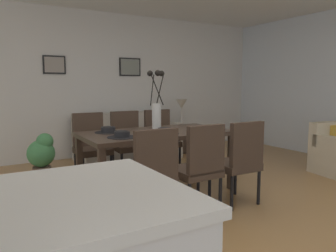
% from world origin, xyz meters
% --- Properties ---
extents(ground_plane, '(9.00, 9.00, 0.00)m').
position_xyz_m(ground_plane, '(0.00, 0.00, 0.00)').
color(ground_plane, '#A87A47').
extents(back_wall_panel, '(9.00, 0.10, 2.60)m').
position_xyz_m(back_wall_panel, '(0.00, 3.25, 1.30)').
color(back_wall_panel, silver).
rests_on(back_wall_panel, ground).
extents(dining_table, '(1.80, 0.94, 0.74)m').
position_xyz_m(dining_table, '(0.05, 0.86, 0.66)').
color(dining_table, '#3D2D23').
rests_on(dining_table, ground).
extents(dining_chair_near_left, '(0.45, 0.45, 0.92)m').
position_xyz_m(dining_chair_near_left, '(-0.49, -0.02, 0.51)').
color(dining_chair_near_left, '#3D2D23').
rests_on(dining_chair_near_left, ground).
extents(dining_chair_near_right, '(0.44, 0.44, 0.92)m').
position_xyz_m(dining_chair_near_right, '(-0.50, 1.72, 0.51)').
color(dining_chair_near_right, '#3D2D23').
rests_on(dining_chair_near_right, ground).
extents(dining_chair_far_left, '(0.44, 0.44, 0.92)m').
position_xyz_m(dining_chair_far_left, '(0.07, -0.01, 0.51)').
color(dining_chair_far_left, '#3D2D23').
rests_on(dining_chair_far_left, ground).
extents(dining_chair_far_right, '(0.46, 0.46, 0.92)m').
position_xyz_m(dining_chair_far_right, '(0.04, 1.72, 0.51)').
color(dining_chair_far_right, '#3D2D23').
rests_on(dining_chair_far_right, ground).
extents(dining_chair_mid_left, '(0.45, 0.45, 0.92)m').
position_xyz_m(dining_chair_mid_left, '(0.59, -0.01, 0.51)').
color(dining_chair_mid_left, '#3D2D23').
rests_on(dining_chair_mid_left, ground).
extents(dining_chair_mid_right, '(0.46, 0.46, 0.92)m').
position_xyz_m(dining_chair_mid_right, '(0.59, 1.73, 0.51)').
color(dining_chair_mid_right, '#3D2D23').
rests_on(dining_chair_mid_right, ground).
extents(centerpiece_vase, '(0.21, 0.23, 0.73)m').
position_xyz_m(centerpiece_vase, '(0.05, 0.86, 1.02)').
color(centerpiece_vase, silver).
rests_on(centerpiece_vase, dining_table).
extents(placemat_near_left, '(0.32, 0.32, 0.01)m').
position_xyz_m(placemat_near_left, '(-0.49, 0.65, 0.74)').
color(placemat_near_left, black).
rests_on(placemat_near_left, dining_table).
extents(bowl_near_left, '(0.17, 0.17, 0.07)m').
position_xyz_m(bowl_near_left, '(-0.49, 0.65, 0.78)').
color(bowl_near_left, black).
rests_on(bowl_near_left, dining_table).
extents(placemat_near_right, '(0.32, 0.32, 0.01)m').
position_xyz_m(placemat_near_right, '(-0.49, 1.07, 0.74)').
color(placemat_near_right, black).
rests_on(placemat_near_right, dining_table).
extents(bowl_near_right, '(0.17, 0.17, 0.07)m').
position_xyz_m(bowl_near_right, '(-0.49, 1.07, 0.78)').
color(bowl_near_right, black).
rests_on(bowl_near_right, dining_table).
extents(placemat_far_left, '(0.32, 0.32, 0.01)m').
position_xyz_m(placemat_far_left, '(0.05, 0.65, 0.74)').
color(placemat_far_left, black).
rests_on(placemat_far_left, dining_table).
extents(bowl_far_left, '(0.17, 0.17, 0.07)m').
position_xyz_m(bowl_far_left, '(0.05, 0.65, 0.78)').
color(bowl_far_left, black).
rests_on(bowl_far_left, dining_table).
extents(sofa, '(1.75, 0.84, 0.80)m').
position_xyz_m(sofa, '(0.45, 2.70, 0.28)').
color(sofa, '#B2A899').
rests_on(sofa, ground).
extents(side_table, '(0.36, 0.36, 0.52)m').
position_xyz_m(side_table, '(1.58, 2.68, 0.26)').
color(side_table, '#33261E').
rests_on(side_table, ground).
extents(table_lamp, '(0.22, 0.22, 0.51)m').
position_xyz_m(table_lamp, '(1.58, 2.68, 0.89)').
color(table_lamp, beige).
rests_on(table_lamp, side_table).
extents(framed_picture_left, '(0.37, 0.03, 0.31)m').
position_xyz_m(framed_picture_left, '(-0.64, 3.18, 1.64)').
color(framed_picture_left, black).
extents(framed_picture_center, '(0.43, 0.03, 0.34)m').
position_xyz_m(framed_picture_center, '(0.75, 3.18, 1.64)').
color(framed_picture_center, black).
extents(potted_plant, '(0.36, 0.36, 0.67)m').
position_xyz_m(potted_plant, '(-1.11, 1.91, 0.37)').
color(potted_plant, brown).
rests_on(potted_plant, ground).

